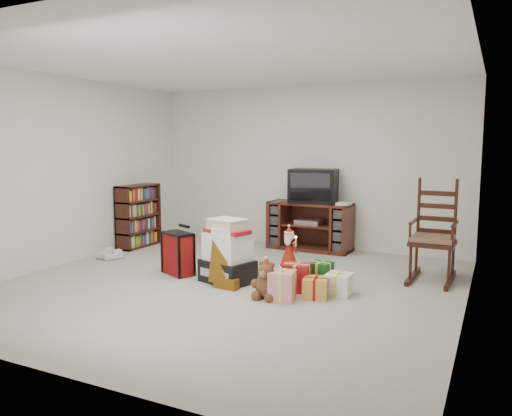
{
  "coord_description": "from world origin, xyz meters",
  "views": [
    {
      "loc": [
        2.72,
        -4.86,
        1.6
      ],
      "look_at": [
        0.06,
        0.6,
        0.83
      ],
      "focal_mm": 35.0,
      "sensor_mm": 36.0,
      "label": 1
    }
  ],
  "objects_px": {
    "bookshelf": "(139,217)",
    "teddy_bear": "(267,282)",
    "crt_television": "(313,186)",
    "red_suitcase": "(178,253)",
    "rocking_chair": "(433,244)",
    "mrs_claus_figurine": "(235,250)",
    "sneaker_pair": "(109,256)",
    "santa_figurine": "(289,252)",
    "gift_cluster": "(311,282)",
    "tv_stand": "(310,226)",
    "gift_pile": "(227,255)"
  },
  "relations": [
    {
      "from": "teddy_bear",
      "to": "red_suitcase",
      "type": "bearing_deg",
      "value": 164.29
    },
    {
      "from": "bookshelf",
      "to": "mrs_claus_figurine",
      "type": "height_order",
      "value": "bookshelf"
    },
    {
      "from": "tv_stand",
      "to": "teddy_bear",
      "type": "distance_m",
      "value": 2.55
    },
    {
      "from": "teddy_bear",
      "to": "crt_television",
      "type": "xyz_separation_m",
      "value": [
        -0.39,
        2.52,
        0.81
      ]
    },
    {
      "from": "teddy_bear",
      "to": "santa_figurine",
      "type": "height_order",
      "value": "santa_figurine"
    },
    {
      "from": "teddy_bear",
      "to": "sneaker_pair",
      "type": "relative_size",
      "value": 1.12
    },
    {
      "from": "crt_television",
      "to": "bookshelf",
      "type": "bearing_deg",
      "value": -167.05
    },
    {
      "from": "sneaker_pair",
      "to": "rocking_chair",
      "type": "bearing_deg",
      "value": 23.35
    },
    {
      "from": "crt_television",
      "to": "red_suitcase",
      "type": "bearing_deg",
      "value": -122.86
    },
    {
      "from": "teddy_bear",
      "to": "mrs_claus_figurine",
      "type": "relative_size",
      "value": 0.64
    },
    {
      "from": "teddy_bear",
      "to": "rocking_chair",
      "type": "bearing_deg",
      "value": 46.49
    },
    {
      "from": "tv_stand",
      "to": "bookshelf",
      "type": "distance_m",
      "value": 2.68
    },
    {
      "from": "sneaker_pair",
      "to": "crt_television",
      "type": "relative_size",
      "value": 0.46
    },
    {
      "from": "sneaker_pair",
      "to": "teddy_bear",
      "type": "bearing_deg",
      "value": -2.02
    },
    {
      "from": "tv_stand",
      "to": "red_suitcase",
      "type": "distance_m",
      "value": 2.32
    },
    {
      "from": "bookshelf",
      "to": "gift_pile",
      "type": "xyz_separation_m",
      "value": [
        2.27,
        -1.19,
        -0.15
      ]
    },
    {
      "from": "teddy_bear",
      "to": "crt_television",
      "type": "height_order",
      "value": "crt_television"
    },
    {
      "from": "santa_figurine",
      "to": "gift_cluster",
      "type": "xyz_separation_m",
      "value": [
        0.63,
        -0.93,
        -0.08
      ]
    },
    {
      "from": "teddy_bear",
      "to": "mrs_claus_figurine",
      "type": "bearing_deg",
      "value": 131.74
    },
    {
      "from": "teddy_bear",
      "to": "sneaker_pair",
      "type": "bearing_deg",
      "value": 166.21
    },
    {
      "from": "sneaker_pair",
      "to": "santa_figurine",
      "type": "bearing_deg",
      "value": 25.56
    },
    {
      "from": "sneaker_pair",
      "to": "crt_television",
      "type": "xyz_separation_m",
      "value": [
        2.37,
        1.84,
        0.94
      ]
    },
    {
      "from": "bookshelf",
      "to": "santa_figurine",
      "type": "relative_size",
      "value": 1.75
    },
    {
      "from": "gift_pile",
      "to": "red_suitcase",
      "type": "bearing_deg",
      "value": -165.61
    },
    {
      "from": "tv_stand",
      "to": "crt_television",
      "type": "height_order",
      "value": "crt_television"
    },
    {
      "from": "crt_television",
      "to": "gift_pile",
      "type": "bearing_deg",
      "value": -105.25
    },
    {
      "from": "tv_stand",
      "to": "gift_cluster",
      "type": "relative_size",
      "value": 1.48
    },
    {
      "from": "teddy_bear",
      "to": "gift_cluster",
      "type": "xyz_separation_m",
      "value": [
        0.36,
        0.35,
        -0.04
      ]
    },
    {
      "from": "gift_cluster",
      "to": "crt_television",
      "type": "height_order",
      "value": "crt_television"
    },
    {
      "from": "gift_pile",
      "to": "mrs_claus_figurine",
      "type": "relative_size",
      "value": 1.22
    },
    {
      "from": "teddy_bear",
      "to": "mrs_claus_figurine",
      "type": "height_order",
      "value": "mrs_claus_figurine"
    },
    {
      "from": "bookshelf",
      "to": "teddy_bear",
      "type": "distance_m",
      "value": 3.34
    },
    {
      "from": "gift_pile",
      "to": "teddy_bear",
      "type": "distance_m",
      "value": 0.78
    },
    {
      "from": "sneaker_pair",
      "to": "tv_stand",
      "type": "bearing_deg",
      "value": 49.98
    },
    {
      "from": "gift_pile",
      "to": "red_suitcase",
      "type": "height_order",
      "value": "gift_pile"
    },
    {
      "from": "red_suitcase",
      "to": "gift_cluster",
      "type": "height_order",
      "value": "red_suitcase"
    },
    {
      "from": "bookshelf",
      "to": "gift_cluster",
      "type": "xyz_separation_m",
      "value": [
        3.3,
        -1.21,
        -0.34
      ]
    },
    {
      "from": "rocking_chair",
      "to": "sneaker_pair",
      "type": "height_order",
      "value": "rocking_chair"
    },
    {
      "from": "gift_pile",
      "to": "sneaker_pair",
      "type": "relative_size",
      "value": 2.12
    },
    {
      "from": "bookshelf",
      "to": "crt_television",
      "type": "relative_size",
      "value": 1.3
    },
    {
      "from": "teddy_bear",
      "to": "gift_cluster",
      "type": "relative_size",
      "value": 0.44
    },
    {
      "from": "gift_pile",
      "to": "gift_cluster",
      "type": "relative_size",
      "value": 0.84
    },
    {
      "from": "crt_television",
      "to": "tv_stand",
      "type": "bearing_deg",
      "value": -168.82
    },
    {
      "from": "gift_cluster",
      "to": "rocking_chair",
      "type": "bearing_deg",
      "value": 47.01
    },
    {
      "from": "mrs_claus_figurine",
      "to": "sneaker_pair",
      "type": "xyz_separation_m",
      "value": [
        -1.81,
        -0.38,
        -0.18
      ]
    },
    {
      "from": "gift_pile",
      "to": "crt_television",
      "type": "height_order",
      "value": "crt_television"
    },
    {
      "from": "gift_pile",
      "to": "crt_television",
      "type": "bearing_deg",
      "value": 98.86
    },
    {
      "from": "red_suitcase",
      "to": "sneaker_pair",
      "type": "relative_size",
      "value": 1.8
    },
    {
      "from": "rocking_chair",
      "to": "sneaker_pair",
      "type": "xyz_separation_m",
      "value": [
        -4.22,
        -0.86,
        -0.38
      ]
    },
    {
      "from": "mrs_claus_figurine",
      "to": "sneaker_pair",
      "type": "bearing_deg",
      "value": -168.05
    }
  ]
}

